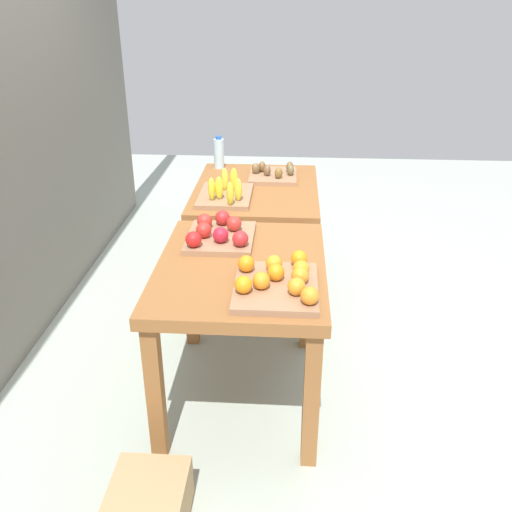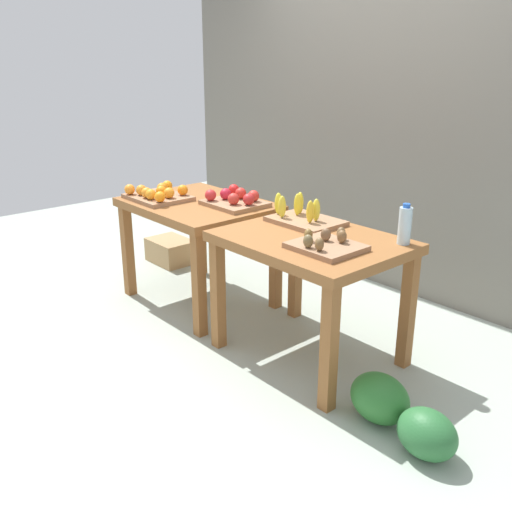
# 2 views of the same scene
# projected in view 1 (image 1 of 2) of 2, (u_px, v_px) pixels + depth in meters

# --- Properties ---
(ground_plane) EXTENTS (8.00, 8.00, 0.00)m
(ground_plane) POSITION_uv_depth(u_px,v_px,m) (250.00, 334.00, 3.52)
(ground_plane) COLOR #A4B1A4
(display_table_left) EXTENTS (1.04, 0.80, 0.77)m
(display_table_left) POSITION_uv_depth(u_px,v_px,m) (241.00, 285.00, 2.73)
(display_table_left) COLOR brown
(display_table_left) RESTS_ON ground_plane
(display_table_right) EXTENTS (1.04, 0.80, 0.77)m
(display_table_right) POSITION_uv_depth(u_px,v_px,m) (256.00, 204.00, 3.74)
(display_table_right) COLOR brown
(display_table_right) RESTS_ON ground_plane
(orange_bin) EXTENTS (0.45, 0.38, 0.11)m
(orange_bin) POSITION_uv_depth(u_px,v_px,m) (278.00, 281.00, 2.44)
(orange_bin) COLOR #997050
(orange_bin) RESTS_ON display_table_left
(apple_bin) EXTENTS (0.41, 0.34, 0.11)m
(apple_bin) POSITION_uv_depth(u_px,v_px,m) (219.00, 234.00, 2.90)
(apple_bin) COLOR #997050
(apple_bin) RESTS_ON display_table_left
(banana_crate) EXTENTS (0.45, 0.32, 0.17)m
(banana_crate) POSITION_uv_depth(u_px,v_px,m) (226.00, 193.00, 3.47)
(banana_crate) COLOR #997050
(banana_crate) RESTS_ON display_table_right
(kiwi_bin) EXTENTS (0.36, 0.32, 0.10)m
(kiwi_bin) POSITION_uv_depth(u_px,v_px,m) (273.00, 174.00, 3.85)
(kiwi_bin) COLOR #997050
(kiwi_bin) RESTS_ON display_table_right
(water_bottle) EXTENTS (0.07, 0.07, 0.23)m
(water_bottle) POSITION_uv_depth(u_px,v_px,m) (219.00, 153.00, 4.04)
(water_bottle) COLOR silver
(water_bottle) RESTS_ON display_table_right
(watermelon_pile) EXTENTS (0.64, 0.32, 0.25)m
(watermelon_pile) POSITION_uv_depth(u_px,v_px,m) (291.00, 229.00, 4.71)
(watermelon_pile) COLOR #2A6A35
(watermelon_pile) RESTS_ON ground_plane
(cardboard_produce_box) EXTENTS (0.40, 0.30, 0.21)m
(cardboard_produce_box) POSITION_uv_depth(u_px,v_px,m) (147.00, 512.00, 2.21)
(cardboard_produce_box) COLOR tan
(cardboard_produce_box) RESTS_ON ground_plane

